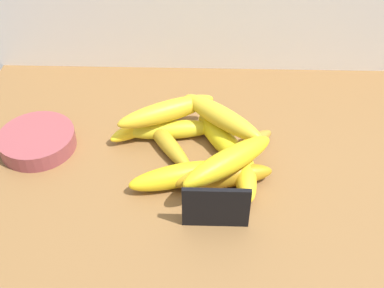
{
  "coord_description": "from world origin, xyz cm",
  "views": [
    {
      "loc": [
        -5.8,
        -61.24,
        65.74
      ],
      "look_at": [
        -7.66,
        4.3,
        8.0
      ],
      "focal_mm": 44.55,
      "sensor_mm": 36.0,
      "label": 1
    }
  ],
  "objects_px": {
    "banana_1": "(178,176)",
    "banana_3": "(220,176)",
    "banana_4": "(242,147)",
    "chalkboard_sign": "(216,209)",
    "banana_0": "(172,130)",
    "banana_5": "(221,138)",
    "banana_6": "(166,141)",
    "banana_7": "(244,170)",
    "banana_2": "(148,123)",
    "banana_8": "(221,117)",
    "banana_9": "(167,111)",
    "banana_10": "(228,161)",
    "fruit_bowl": "(37,141)"
  },
  "relations": [
    {
      "from": "banana_0",
      "to": "banana_7",
      "type": "distance_m",
      "value": 0.18
    },
    {
      "from": "banana_3",
      "to": "banana_1",
      "type": "bearing_deg",
      "value": -179.19
    },
    {
      "from": "banana_8",
      "to": "banana_10",
      "type": "height_order",
      "value": "banana_10"
    },
    {
      "from": "banana_3",
      "to": "banana_7",
      "type": "xyz_separation_m",
      "value": [
        0.04,
        0.02,
        -0.0
      ]
    },
    {
      "from": "banana_0",
      "to": "banana_7",
      "type": "bearing_deg",
      "value": -39.68
    },
    {
      "from": "banana_3",
      "to": "banana_4",
      "type": "relative_size",
      "value": 1.25
    },
    {
      "from": "banana_5",
      "to": "banana_8",
      "type": "xyz_separation_m",
      "value": [
        -0.0,
        0.01,
        0.04
      ]
    },
    {
      "from": "banana_2",
      "to": "banana_7",
      "type": "height_order",
      "value": "banana_7"
    },
    {
      "from": "fruit_bowl",
      "to": "banana_7",
      "type": "relative_size",
      "value": 0.96
    },
    {
      "from": "banana_1",
      "to": "banana_7",
      "type": "bearing_deg",
      "value": 8.58
    },
    {
      "from": "chalkboard_sign",
      "to": "banana_5",
      "type": "bearing_deg",
      "value": 86.24
    },
    {
      "from": "chalkboard_sign",
      "to": "banana_4",
      "type": "distance_m",
      "value": 0.19
    },
    {
      "from": "fruit_bowl",
      "to": "banana_1",
      "type": "bearing_deg",
      "value": -18.42
    },
    {
      "from": "chalkboard_sign",
      "to": "banana_7",
      "type": "distance_m",
      "value": 0.12
    },
    {
      "from": "banana_1",
      "to": "banana_2",
      "type": "relative_size",
      "value": 1.03
    },
    {
      "from": "banana_1",
      "to": "banana_6",
      "type": "bearing_deg",
      "value": 106.67
    },
    {
      "from": "banana_2",
      "to": "banana_4",
      "type": "height_order",
      "value": "banana_2"
    },
    {
      "from": "banana_2",
      "to": "banana_7",
      "type": "xyz_separation_m",
      "value": [
        0.19,
        -0.14,
        0.0
      ]
    },
    {
      "from": "banana_10",
      "to": "banana_1",
      "type": "bearing_deg",
      "value": 176.39
    },
    {
      "from": "banana_7",
      "to": "banana_2",
      "type": "bearing_deg",
      "value": 144.24
    },
    {
      "from": "banana_0",
      "to": "banana_6",
      "type": "bearing_deg",
      "value": -106.02
    },
    {
      "from": "banana_9",
      "to": "banana_7",
      "type": "bearing_deg",
      "value": -39.89
    },
    {
      "from": "banana_1",
      "to": "banana_3",
      "type": "distance_m",
      "value": 0.08
    },
    {
      "from": "chalkboard_sign",
      "to": "banana_0",
      "type": "height_order",
      "value": "chalkboard_sign"
    },
    {
      "from": "banana_4",
      "to": "banana_0",
      "type": "bearing_deg",
      "value": 161.61
    },
    {
      "from": "banana_5",
      "to": "banana_7",
      "type": "relative_size",
      "value": 1.07
    },
    {
      "from": "banana_2",
      "to": "banana_9",
      "type": "height_order",
      "value": "banana_9"
    },
    {
      "from": "chalkboard_sign",
      "to": "banana_5",
      "type": "relative_size",
      "value": 0.67
    },
    {
      "from": "chalkboard_sign",
      "to": "banana_9",
      "type": "height_order",
      "value": "chalkboard_sign"
    },
    {
      "from": "banana_0",
      "to": "banana_2",
      "type": "height_order",
      "value": "banana_0"
    },
    {
      "from": "banana_10",
      "to": "banana_7",
      "type": "bearing_deg",
      "value": 36.68
    },
    {
      "from": "banana_6",
      "to": "banana_4",
      "type": "bearing_deg",
      "value": -4.77
    },
    {
      "from": "banana_2",
      "to": "banana_8",
      "type": "xyz_separation_m",
      "value": [
        0.15,
        -0.03,
        0.05
      ]
    },
    {
      "from": "banana_7",
      "to": "banana_10",
      "type": "distance_m",
      "value": 0.06
    },
    {
      "from": "banana_1",
      "to": "banana_3",
      "type": "relative_size",
      "value": 0.95
    },
    {
      "from": "banana_5",
      "to": "banana_8",
      "type": "relative_size",
      "value": 0.84
    },
    {
      "from": "banana_6",
      "to": "banana_9",
      "type": "xyz_separation_m",
      "value": [
        0.0,
        0.04,
        0.04
      ]
    },
    {
      "from": "banana_1",
      "to": "banana_4",
      "type": "distance_m",
      "value": 0.15
    },
    {
      "from": "banana_2",
      "to": "banana_1",
      "type": "bearing_deg",
      "value": -65.59
    },
    {
      "from": "banana_7",
      "to": "banana_8",
      "type": "bearing_deg",
      "value": 112.06
    },
    {
      "from": "banana_4",
      "to": "banana_6",
      "type": "bearing_deg",
      "value": 175.23
    },
    {
      "from": "banana_2",
      "to": "banana_4",
      "type": "bearing_deg",
      "value": -19.52
    },
    {
      "from": "banana_7",
      "to": "banana_8",
      "type": "xyz_separation_m",
      "value": [
        -0.04,
        0.1,
        0.04
      ]
    },
    {
      "from": "banana_9",
      "to": "banana_10",
      "type": "xyz_separation_m",
      "value": [
        0.12,
        -0.15,
        0.01
      ]
    },
    {
      "from": "banana_8",
      "to": "banana_2",
      "type": "bearing_deg",
      "value": 166.77
    },
    {
      "from": "chalkboard_sign",
      "to": "banana_10",
      "type": "height_order",
      "value": "banana_10"
    },
    {
      "from": "chalkboard_sign",
      "to": "banana_6",
      "type": "bearing_deg",
      "value": 116.75
    },
    {
      "from": "banana_4",
      "to": "banana_6",
      "type": "distance_m",
      "value": 0.15
    },
    {
      "from": "banana_6",
      "to": "banana_7",
      "type": "distance_m",
      "value": 0.17
    },
    {
      "from": "banana_0",
      "to": "banana_5",
      "type": "bearing_deg",
      "value": -15.35
    }
  ]
}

